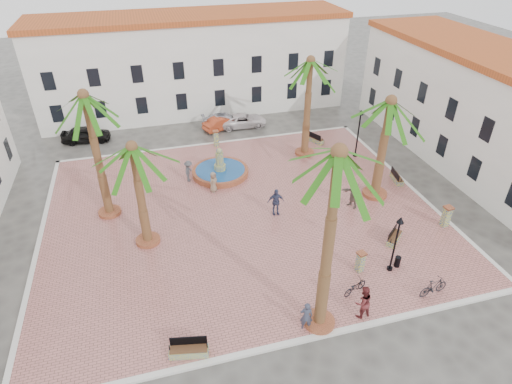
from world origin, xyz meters
TOP-DOWN VIEW (x-y plane):
  - ground at (0.00, 0.00)m, footprint 120.00×120.00m
  - plaza at (0.00, 0.00)m, footprint 26.00×22.00m
  - kerb_n at (0.00, 11.00)m, footprint 26.30×0.30m
  - kerb_s at (0.00, -11.00)m, footprint 26.30×0.30m
  - kerb_e at (13.00, 0.00)m, footprint 0.30×22.30m
  - kerb_w at (-13.00, 0.00)m, footprint 0.30×22.30m
  - building_north at (-0.00, 19.99)m, footprint 30.40×7.40m
  - building_east at (19.99, 2.00)m, footprint 7.40×26.40m
  - fountain at (-0.41, 5.42)m, footprint 4.39×4.39m
  - palm_nw at (-8.73, 2.25)m, footprint 4.91×4.91m
  - palm_sw at (-6.41, -1.53)m, footprint 4.88×4.88m
  - palm_s at (1.42, -10.30)m, footprint 5.03×5.03m
  - palm_e at (9.82, -0.49)m, footprint 5.70×5.70m
  - palm_ne at (7.21, 6.92)m, footprint 5.21×5.21m
  - bench_s at (-5.08, -10.38)m, footprint 1.89×0.90m
  - bench_se at (8.40, -5.55)m, footprint 1.53×1.40m
  - bench_e at (12.38, 0.81)m, footprint 0.80×1.73m
  - bench_ne at (8.91, 8.77)m, footprint 1.22×1.81m
  - lamppost_s at (6.82, -7.78)m, footprint 0.40×0.40m
  - lamppost_e at (11.21, 5.39)m, footprint 0.45×0.45m
  - bollard_se at (5.08, -7.40)m, footprint 0.58×0.58m
  - bollard_n at (0.24, 10.40)m, footprint 0.52×0.52m
  - bollard_e at (12.40, -5.03)m, footprint 0.58×0.58m
  - litter_bin at (7.36, -7.64)m, footprint 0.34×0.34m
  - cyclist_a at (0.65, -10.40)m, footprint 0.71×0.57m
  - bicycle_a at (4.05, -8.88)m, footprint 1.66×1.05m
  - cyclist_b at (3.64, -10.40)m, footprint 1.01×0.82m
  - bicycle_b at (8.00, -10.11)m, footprint 1.85×0.73m
  - pedestrian_fountain_a at (-1.36, 3.10)m, footprint 0.92×0.89m
  - pedestrian_fountain_b at (2.15, -0.81)m, footprint 1.18×0.57m
  - pedestrian_north at (-2.89, 5.05)m, footprint 1.01×1.27m
  - pedestrian_east at (7.59, -1.39)m, footprint 1.23×1.85m
  - car_black at (-10.86, 14.64)m, footprint 4.36×2.07m
  - car_red at (1.53, 14.05)m, footprint 4.04×2.72m
  - car_silver at (1.92, 14.54)m, footprint 4.46×1.86m
  - car_white at (3.62, 14.11)m, footprint 4.61×2.30m

SIDE VIEW (x-z plane):
  - ground at x=0.00m, z-range 0.00..0.00m
  - plaza at x=0.00m, z-range 0.00..0.15m
  - kerb_n at x=0.00m, z-range 0.00..0.16m
  - kerb_s at x=0.00m, z-range 0.00..0.16m
  - kerb_e at x=13.00m, z-range 0.00..0.16m
  - kerb_w at x=-13.00m, z-range 0.00..0.16m
  - bench_se at x=8.40m, z-range -0.03..0.81m
  - bench_e at x=12.38m, z-range -0.04..0.84m
  - bench_ne at x=8.91m, z-range -0.05..0.87m
  - bench_s at x=-5.08m, z-range -0.06..0.90m
  - fountain at x=-0.41m, z-range -0.68..1.59m
  - litter_bin at x=7.36m, z-range 0.15..0.82m
  - bicycle_a at x=4.05m, z-range 0.15..0.97m
  - car_white at x=3.62m, z-range 0.00..1.25m
  - car_red at x=1.53m, z-range 0.00..1.26m
  - car_silver at x=1.92m, z-range 0.00..1.29m
  - bicycle_b at x=8.00m, z-range 0.15..1.23m
  - car_black at x=-10.86m, z-range 0.00..1.44m
  - bollard_se at x=5.08m, z-range 0.17..1.50m
  - bollard_n at x=0.24m, z-range 0.18..1.59m
  - bollard_e at x=12.40m, z-range 0.18..1.66m
  - pedestrian_fountain_a at x=-1.36m, z-range 0.15..1.74m
  - pedestrian_north at x=-2.89m, z-range 0.15..1.86m
  - cyclist_a at x=0.65m, z-range 0.15..1.86m
  - pedestrian_east at x=7.59m, z-range 0.15..2.06m
  - cyclist_b at x=3.64m, z-range 0.15..2.08m
  - pedestrian_fountain_b at x=2.15m, z-range 0.15..2.10m
  - lamppost_s at x=6.82m, z-range 0.81..4.54m
  - lamppost_e at x=11.21m, z-range 0.88..5.03m
  - building_east at x=19.99m, z-range 0.02..9.02m
  - building_north at x=0.00m, z-range 0.02..9.52m
  - palm_sw at x=-6.41m, z-range 2.50..9.45m
  - palm_e at x=9.82m, z-range 2.64..10.22m
  - palm_ne at x=7.21m, z-range 3.06..11.37m
  - palm_nw at x=-8.73m, z-range 3.33..12.11m
  - palm_s at x=1.42m, z-range 3.84..13.79m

